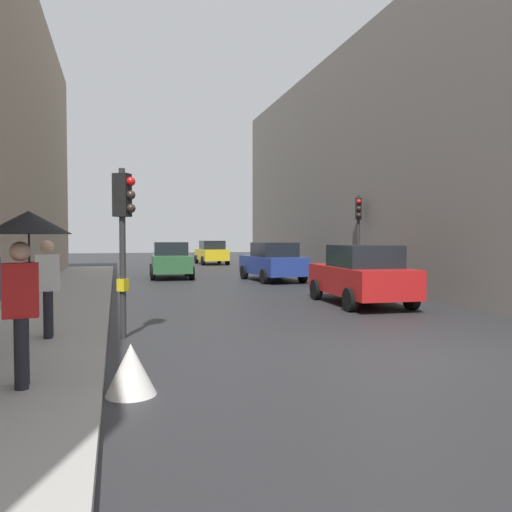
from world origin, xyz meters
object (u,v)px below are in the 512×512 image
object	(u,v)px
car_red_sedan	(361,275)
car_blue_van	(273,262)
warning_sign_triangle	(131,369)
car_yellow_taxi	(212,252)
car_green_estate	(171,260)
pedestrian_with_umbrella	(26,249)
pedestrian_with_black_backpack	(45,283)
traffic_light_mid_street	(358,224)
traffic_light_near_right	(123,221)

from	to	relation	value
car_red_sedan	car_blue_van	bearing A→B (deg)	90.50
car_red_sedan	warning_sign_triangle	distance (m)	9.75
car_yellow_taxi	car_blue_van	bearing A→B (deg)	-89.96
car_blue_van	warning_sign_triangle	distance (m)	16.83
car_yellow_taxi	car_green_estate	size ratio (longest dim) A/B	0.99
pedestrian_with_umbrella	pedestrian_with_black_backpack	distance (m)	3.24
traffic_light_mid_street	warning_sign_triangle	xyz separation A→B (m)	(-8.94, -11.31, -2.18)
traffic_light_mid_street	car_green_estate	size ratio (longest dim) A/B	0.85
car_red_sedan	car_green_estate	bearing A→B (deg)	110.61
traffic_light_mid_street	car_green_estate	xyz separation A→B (m)	(-6.49, 7.25, -1.62)
pedestrian_with_umbrella	car_yellow_taxi	bearing A→B (deg)	75.37
car_yellow_taxi	warning_sign_triangle	size ratio (longest dim) A/B	6.52
pedestrian_with_umbrella	warning_sign_triangle	size ratio (longest dim) A/B	3.29
traffic_light_near_right	car_blue_van	bearing A→B (deg)	60.01
car_blue_van	pedestrian_with_black_backpack	bearing A→B (deg)	-123.97
car_red_sedan	pedestrian_with_black_backpack	world-z (taller)	pedestrian_with_black_backpack
car_green_estate	pedestrian_with_black_backpack	distance (m)	15.72
traffic_light_near_right	car_yellow_taxi	world-z (taller)	traffic_light_near_right
pedestrian_with_umbrella	traffic_light_mid_street	bearing A→B (deg)	47.69
car_blue_van	warning_sign_triangle	world-z (taller)	car_blue_van
traffic_light_near_right	pedestrian_with_umbrella	distance (m)	3.77
car_green_estate	pedestrian_with_black_backpack	world-z (taller)	pedestrian_with_black_backpack
car_red_sedan	pedestrian_with_umbrella	world-z (taller)	pedestrian_with_umbrella
car_yellow_taxi	pedestrian_with_umbrella	xyz separation A→B (m)	(-7.93, -30.39, 0.96)
car_blue_van	traffic_light_mid_street	bearing A→B (deg)	-61.76
traffic_light_mid_street	pedestrian_with_umbrella	xyz separation A→B (m)	(-10.15, -11.15, -0.66)
car_blue_van	car_red_sedan	size ratio (longest dim) A/B	1.01
car_yellow_taxi	car_blue_van	size ratio (longest dim) A/B	0.98
pedestrian_with_umbrella	pedestrian_with_black_backpack	size ratio (longest dim) A/B	1.21
car_green_estate	warning_sign_triangle	world-z (taller)	car_green_estate
pedestrian_with_umbrella	car_green_estate	bearing A→B (deg)	78.77
car_red_sedan	car_green_estate	world-z (taller)	same
car_yellow_taxi	car_green_estate	bearing A→B (deg)	-109.64
traffic_light_near_right	pedestrian_with_umbrella	xyz separation A→B (m)	(-1.19, -3.55, -0.45)
traffic_light_near_right	warning_sign_triangle	xyz separation A→B (m)	(0.02, -3.71, -1.97)
traffic_light_near_right	traffic_light_mid_street	bearing A→B (deg)	40.32
car_blue_van	traffic_light_near_right	bearing A→B (deg)	-119.99
traffic_light_mid_street	car_green_estate	world-z (taller)	traffic_light_mid_street
traffic_light_near_right	pedestrian_with_umbrella	world-z (taller)	traffic_light_near_right
traffic_light_near_right	traffic_light_mid_street	world-z (taller)	traffic_light_mid_street
traffic_light_mid_street	car_red_sedan	world-z (taller)	traffic_light_mid_street
car_blue_van	car_green_estate	bearing A→B (deg)	143.71
traffic_light_near_right	car_blue_van	world-z (taller)	traffic_light_near_right
car_red_sedan	pedestrian_with_umbrella	bearing A→B (deg)	-139.71
car_red_sedan	traffic_light_mid_street	bearing A→B (deg)	63.92
car_yellow_taxi	traffic_light_mid_street	bearing A→B (deg)	-83.44
traffic_light_mid_street	car_yellow_taxi	world-z (taller)	traffic_light_mid_street
car_green_estate	pedestrian_with_umbrella	distance (m)	18.78
pedestrian_with_black_backpack	warning_sign_triangle	distance (m)	3.71
car_green_estate	pedestrian_with_umbrella	bearing A→B (deg)	-101.23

